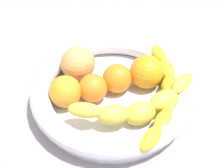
# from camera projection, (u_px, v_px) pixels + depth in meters

# --- Properties ---
(kitchen_counter) EXTENTS (1.20, 1.20, 0.03)m
(kitchen_counter) POSITION_uv_depth(u_px,v_px,m) (112.00, 107.00, 0.62)
(kitchen_counter) COLOR #9C9395
(kitchen_counter) RESTS_ON ground
(fruit_bowl) EXTENTS (0.30, 0.30, 0.05)m
(fruit_bowl) POSITION_uv_depth(u_px,v_px,m) (112.00, 92.00, 0.59)
(fruit_bowl) COLOR silver
(fruit_bowl) RESTS_ON kitchen_counter
(banana_draped_left) EXTENTS (0.08, 0.26, 0.04)m
(banana_draped_left) POSITION_uv_depth(u_px,v_px,m) (166.00, 94.00, 0.57)
(banana_draped_left) COLOR yellow
(banana_draped_left) RESTS_ON fruit_bowl
(banana_draped_right) EXTENTS (0.21, 0.13, 0.05)m
(banana_draped_right) POSITION_uv_depth(u_px,v_px,m) (139.00, 106.00, 0.54)
(banana_draped_right) COLOR yellow
(banana_draped_right) RESTS_ON fruit_bowl
(orange_front) EXTENTS (0.05, 0.05, 0.05)m
(orange_front) POSITION_uv_depth(u_px,v_px,m) (117.00, 78.00, 0.59)
(orange_front) COLOR orange
(orange_front) RESTS_ON fruit_bowl
(orange_mid_left) EXTENTS (0.06, 0.06, 0.06)m
(orange_mid_left) POSITION_uv_depth(u_px,v_px,m) (65.00, 92.00, 0.57)
(orange_mid_left) COLOR orange
(orange_mid_left) RESTS_ON fruit_bowl
(orange_mid_right) EXTENTS (0.05, 0.05, 0.05)m
(orange_mid_right) POSITION_uv_depth(u_px,v_px,m) (93.00, 88.00, 0.58)
(orange_mid_right) COLOR orange
(orange_mid_right) RESTS_ON fruit_bowl
(orange_rear) EXTENTS (0.06, 0.06, 0.06)m
(orange_rear) POSITION_uv_depth(u_px,v_px,m) (146.00, 72.00, 0.60)
(orange_rear) COLOR orange
(orange_rear) RESTS_ON fruit_bowl
(peach_blush) EXTENTS (0.07, 0.07, 0.07)m
(peach_blush) POSITION_uv_depth(u_px,v_px,m) (78.00, 63.00, 0.61)
(peach_blush) COLOR #F1A059
(peach_blush) RESTS_ON fruit_bowl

